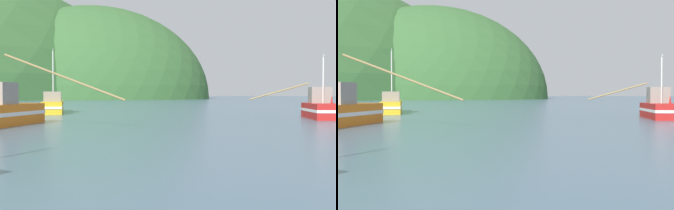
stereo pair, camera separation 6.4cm
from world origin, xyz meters
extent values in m
ellipsoid|color=#386633|center=(-36.82, 156.64, 0.00)|extent=(84.43, 67.55, 65.94)
cube|color=red|center=(11.87, 37.80, 0.62)|extent=(2.48, 6.24, 1.24)
cube|color=white|center=(11.87, 37.80, 0.68)|extent=(2.50, 6.31, 0.22)
cone|color=red|center=(11.77, 34.96, 1.59)|extent=(0.21, 0.21, 0.70)
cube|color=gray|center=(11.91, 38.74, 1.91)|extent=(1.69, 1.62, 1.35)
cylinder|color=silver|center=(11.87, 37.67, 3.13)|extent=(0.12, 0.12, 3.79)
cube|color=white|center=(11.87, 37.67, 5.15)|extent=(0.04, 0.36, 0.20)
cylinder|color=#997F4C|center=(8.37, 37.93, 2.21)|extent=(4.80, 0.30, 1.47)
cube|color=gray|center=(-10.58, 27.70, 2.06)|extent=(1.67, 2.05, 1.38)
cylinder|color=#997F4C|center=(-6.11, 26.37, 3.03)|extent=(7.47, 0.88, 2.83)
cube|color=gold|center=(-13.68, 46.76, 0.61)|extent=(4.95, 10.71, 1.22)
cube|color=white|center=(-13.68, 46.76, 0.67)|extent=(5.00, 10.82, 0.22)
cone|color=gold|center=(-15.09, 51.42, 1.57)|extent=(0.25, 0.25, 0.70)
cube|color=gray|center=(-13.35, 45.67, 1.73)|extent=(2.37, 2.90, 1.02)
cylinder|color=silver|center=(-13.80, 47.16, 3.91)|extent=(0.12, 0.12, 5.39)
cube|color=white|center=(-13.80, 47.16, 6.73)|extent=(0.13, 0.35, 0.20)
camera|label=1|loc=(1.79, 1.23, 2.09)|focal=46.87mm
camera|label=2|loc=(1.85, 1.23, 2.09)|focal=46.87mm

